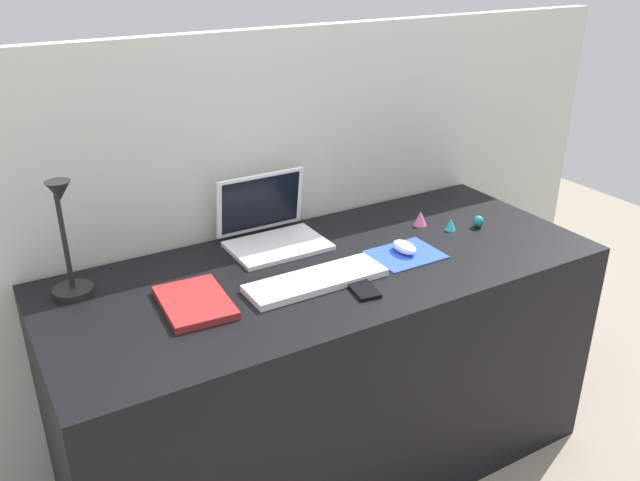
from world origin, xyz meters
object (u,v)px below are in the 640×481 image
object	(u,v)px
toy_figurine_cyan	(451,224)
notebook_pad	(195,302)
toy_figurine_teal	(478,221)
mouse	(404,247)
keyboard	(316,280)
toy_figurine_pink	(420,218)
desk_lamp	(66,243)
cell_phone	(362,288)
laptop	(270,226)

from	to	relation	value
toy_figurine_cyan	notebook_pad	bearing A→B (deg)	-177.37
toy_figurine_teal	mouse	bearing A→B (deg)	-173.46
keyboard	toy_figurine_pink	xyz separation A→B (m)	(0.51, 0.18, 0.02)
desk_lamp	notebook_pad	xyz separation A→B (m)	(0.26, -0.21, -0.15)
cell_phone	desk_lamp	distance (m)	0.80
keyboard	notebook_pad	bearing A→B (deg)	170.59
toy_figurine_pink	laptop	bearing A→B (deg)	164.71
cell_phone	notebook_pad	world-z (taller)	notebook_pad
mouse	desk_lamp	distance (m)	0.98
laptop	keyboard	bearing A→B (deg)	-92.69
cell_phone	toy_figurine_pink	xyz separation A→B (m)	(0.42, 0.28, 0.02)
laptop	cell_phone	world-z (taller)	laptop
keyboard	notebook_pad	world-z (taller)	same
toy_figurine_pink	toy_figurine_teal	bearing A→B (deg)	-35.02
toy_figurine_teal	keyboard	bearing A→B (deg)	-174.01
mouse	toy_figurine_cyan	size ratio (longest dim) A/B	2.41
laptop	toy_figurine_cyan	world-z (taller)	laptop
keyboard	mouse	world-z (taller)	mouse
keyboard	cell_phone	bearing A→B (deg)	-45.84
mouse	cell_phone	world-z (taller)	mouse
desk_lamp	laptop	bearing A→B (deg)	5.10
mouse	notebook_pad	size ratio (longest dim) A/B	0.40
cell_phone	toy_figurine_cyan	distance (m)	0.52
keyboard	cell_phone	xyz separation A→B (m)	(0.09, -0.09, -0.01)
toy_figurine_pink	mouse	bearing A→B (deg)	-140.28
desk_lamp	notebook_pad	world-z (taller)	desk_lamp
cell_phone	toy_figurine_cyan	world-z (taller)	toy_figurine_cyan
keyboard	toy_figurine_cyan	xyz separation A→B (m)	(0.58, 0.10, 0.01)
desk_lamp	toy_figurine_pink	distance (m)	1.13
mouse	desk_lamp	world-z (taller)	desk_lamp
laptop	notebook_pad	size ratio (longest dim) A/B	1.25
keyboard	toy_figurine_teal	distance (m)	0.68
toy_figurine_teal	cell_phone	bearing A→B (deg)	-164.10
cell_phone	toy_figurine_pink	world-z (taller)	toy_figurine_pink
toy_figurine_cyan	cell_phone	bearing A→B (deg)	-158.23
notebook_pad	toy_figurine_cyan	bearing A→B (deg)	6.36
laptop	toy_figurine_teal	size ratio (longest dim) A/B	7.52
laptop	keyboard	distance (m)	0.32
toy_figurine_pink	toy_figurine_teal	size ratio (longest dim) A/B	1.26
laptop	notebook_pad	bearing A→B (deg)	-143.56
laptop	cell_phone	size ratio (longest dim) A/B	2.34
notebook_pad	toy_figurine_cyan	distance (m)	0.92
desk_lamp	notebook_pad	bearing A→B (deg)	-38.06
keyboard	notebook_pad	xyz separation A→B (m)	(-0.34, 0.06, 0.00)
keyboard	notebook_pad	distance (m)	0.34
keyboard	desk_lamp	world-z (taller)	desk_lamp
toy_figurine_pink	keyboard	bearing A→B (deg)	-160.50
laptop	mouse	distance (m)	0.43
mouse	toy_figurine_teal	size ratio (longest dim) A/B	2.41
keyboard	toy_figurine_pink	distance (m)	0.55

